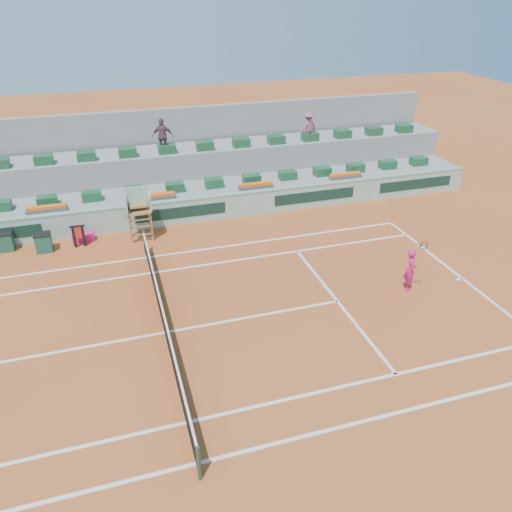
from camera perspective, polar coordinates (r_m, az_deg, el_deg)
The scene contains 18 objects.
ground at distance 17.36m, azimuth -10.36°, elevation -8.61°, with size 90.00×90.00×0.00m, color #AC4E21.
seating_tier_lower at distance 26.45m, azimuth -13.72°, elevation 6.22°, with size 36.00×4.00×1.20m, color #969593.
seating_tier_upper at distance 27.71m, azimuth -14.18°, elevation 8.76°, with size 36.00×2.40×2.60m, color #969593.
stadium_back_wall at distance 28.95m, azimuth -14.66°, elevation 11.44°, with size 36.00×0.40×4.40m, color #969593.
player_bag at distance 24.09m, azimuth -19.14°, elevation 2.09°, with size 0.95×0.42×0.42m, color #E91E84.
spectator_mid at distance 26.62m, azimuth -10.60°, elevation 13.31°, with size 1.05×0.44×1.80m, color brown.
spectator_right at distance 28.60m, azimuth 6.00°, elevation 14.51°, with size 1.04×0.60×1.60m, color #A65367.
court_lines at distance 17.36m, azimuth -10.36°, elevation -8.60°, with size 23.89×11.09×0.01m.
tennis_net at distance 17.05m, azimuth -10.51°, elevation -7.20°, with size 0.10×11.97×1.10m.
advertising_hoarding at distance 24.41m, azimuth -13.22°, elevation 4.42°, with size 36.00×0.34×1.26m.
umpire_chair at distance 23.13m, azimuth -13.29°, elevation 5.49°, with size 1.10×0.90×2.40m.
seat_row_lower at distance 25.32m, azimuth -13.76°, elevation 7.19°, with size 32.90×0.60×0.44m.
seat_row_upper at distance 26.67m, azimuth -14.47°, elevation 11.40°, with size 32.90×0.60×0.44m.
flower_planters at distance 24.59m, azimuth -17.05°, elevation 5.86°, with size 26.80×0.36×0.28m.
drink_cooler_a at distance 23.71m, azimuth -23.10°, elevation 1.44°, with size 0.70×0.61×0.84m.
drink_cooler_b at distance 24.51m, azimuth -26.78°, elevation 1.49°, with size 0.72×0.62×0.84m.
towel_rack at distance 23.47m, azimuth -19.63°, elevation 2.35°, with size 0.66×0.11×1.03m.
tennis_player at distance 19.82m, azimuth 17.25°, elevation -1.44°, with size 0.59×0.92×2.28m.
Camera 1 is at (-1.04, -13.84, 10.43)m, focal length 35.00 mm.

